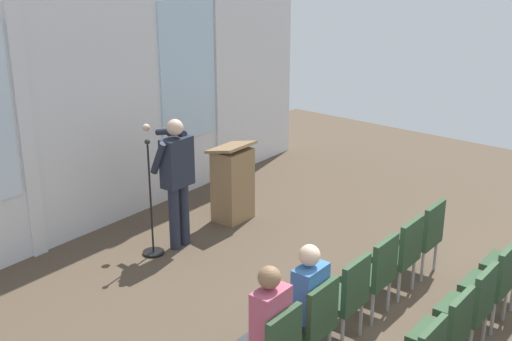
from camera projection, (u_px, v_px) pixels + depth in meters
The scene contains 14 objects.
rear_partition at pixel (90, 71), 8.86m from camera, with size 8.94×0.14×4.45m.
speaker at pixel (176, 174), 8.66m from camera, with size 0.51×0.69×1.74m.
mic_stand at pixel (152, 230), 8.67m from camera, with size 0.28×0.28×1.55m.
lectern at pixel (233, 183), 9.64m from camera, with size 0.60×0.48×1.16m.
audience_r0_c0 at pixel (266, 326), 5.85m from camera, with size 0.36×0.39×1.32m.
chair_r0_c1 at pixel (312, 320), 6.32m from camera, with size 0.46×0.44×0.94m.
audience_r0_c1 at pixel (305, 300), 6.30m from camera, with size 0.36×0.39×1.29m.
chair_r0_c2 at pixel (345, 294), 6.76m from camera, with size 0.46×0.44×0.94m.
chair_r0_c3 at pixel (375, 271), 7.21m from camera, with size 0.46×0.44×0.94m.
chair_r0_c4 at pixel (401, 251), 7.65m from camera, with size 0.46×0.44×0.94m.
chair_r0_c5 at pixel (424, 234), 8.10m from camera, with size 0.46×0.44×0.94m.
chair_r1_c2 at pixel (446, 331), 6.14m from camera, with size 0.46×0.44×0.94m.
chair_r1_c3 at pixel (472, 304), 6.59m from camera, with size 0.46×0.44×0.94m.
chair_r1_c4 at pixel (494, 280), 7.03m from camera, with size 0.46×0.44×0.94m.
Camera 1 is at (-5.52, -1.68, 3.98)m, focal length 47.49 mm.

